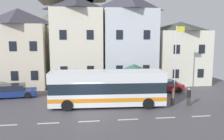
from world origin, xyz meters
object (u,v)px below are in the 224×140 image
at_px(townhouse_02, 77,42).
at_px(flagpole, 176,55).
at_px(pedestrian_01, 173,96).
at_px(transit_bus, 107,89).
at_px(pedestrian_00, 164,89).
at_px(bus_shelter, 134,69).
at_px(townhouse_04, 180,53).
at_px(hilltop_castle, 68,29).
at_px(pedestrian_02, 189,96).
at_px(townhouse_03, 129,40).
at_px(public_bench, 147,87).
at_px(parked_car_00, 13,91).
at_px(parked_car_01, 165,86).
at_px(townhouse_01, 19,48).

bearing_deg(townhouse_02, flagpole, -32.54).
bearing_deg(townhouse_02, pedestrian_01, -50.43).
bearing_deg(transit_bus, pedestrian_00, 23.80).
bearing_deg(townhouse_02, bus_shelter, -48.61).
distance_m(townhouse_04, flagpole, 7.32).
bearing_deg(hilltop_castle, pedestrian_02, -68.33).
height_order(townhouse_03, pedestrian_02, townhouse_03).
bearing_deg(townhouse_04, bus_shelter, -140.29).
distance_m(townhouse_03, pedestrian_00, 9.21).
height_order(townhouse_02, pedestrian_00, townhouse_02).
xyz_separation_m(bus_shelter, pedestrian_00, (3.02, -1.01, -1.98)).
relative_size(pedestrian_01, public_bench, 0.91).
distance_m(parked_car_00, pedestrian_00, 15.92).
distance_m(townhouse_02, parked_car_00, 10.15).
relative_size(townhouse_03, pedestrian_02, 7.30).
relative_size(parked_car_00, pedestrian_01, 2.98).
relative_size(hilltop_castle, pedestrian_02, 19.76).
xyz_separation_m(parked_car_00, parked_car_01, (16.83, 0.31, -0.01)).
relative_size(transit_bus, pedestrian_00, 6.55).
height_order(bus_shelter, flagpole, flagpole).
bearing_deg(townhouse_03, parked_car_00, -158.70).
height_order(townhouse_02, parked_car_00, townhouse_02).
distance_m(transit_bus, parked_car_01, 8.78).
distance_m(townhouse_01, parked_car_00, 6.96).
height_order(townhouse_04, flagpole, townhouse_04).
bearing_deg(pedestrian_02, flagpole, 84.60).
relative_size(townhouse_02, townhouse_04, 1.37).
relative_size(townhouse_02, bus_shelter, 3.15).
height_order(parked_car_01, pedestrian_01, pedestrian_01).
distance_m(hilltop_castle, transit_bus, 31.67).
bearing_deg(townhouse_04, pedestrian_02, -108.65).
bearing_deg(parked_car_01, hilltop_castle, 110.53).
relative_size(parked_car_00, flagpole, 0.64).
height_order(townhouse_01, pedestrian_02, townhouse_01).
relative_size(townhouse_04, flagpole, 1.11).
distance_m(pedestrian_00, public_bench, 2.99).
distance_m(townhouse_03, bus_shelter, 7.09).
relative_size(townhouse_02, pedestrian_01, 7.12).
bearing_deg(parked_car_00, pedestrian_00, -13.07).
relative_size(townhouse_01, flagpole, 1.31).
distance_m(townhouse_03, hilltop_castle, 22.81).
distance_m(transit_bus, parked_car_00, 10.60).
relative_size(parked_car_01, flagpole, 0.54).
bearing_deg(pedestrian_00, parked_car_00, 172.33).
distance_m(townhouse_03, public_bench, 7.26).
xyz_separation_m(transit_bus, pedestrian_02, (7.48, -0.80, -0.75)).
bearing_deg(pedestrian_00, townhouse_03, 107.33).
relative_size(townhouse_04, parked_car_00, 1.75).
bearing_deg(parked_car_00, hilltop_castle, 74.76).
relative_size(townhouse_02, public_bench, 6.48).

